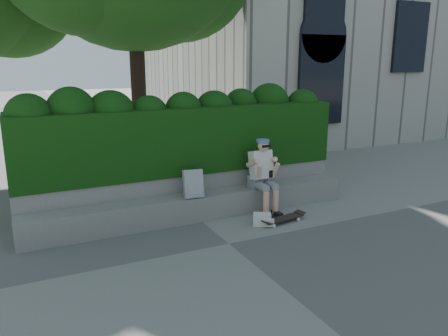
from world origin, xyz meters
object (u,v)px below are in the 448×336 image
person (263,173)px  backpack_ground (262,219)px  skateboard (283,219)px  backpack_plaid (193,184)px

person → backpack_ground: size_ratio=4.52×
person → skateboard: (0.04, -0.66, -0.68)m
backpack_plaid → backpack_ground: 1.35m
person → backpack_ground: bearing=-120.3°
person → skateboard: person is taller
skateboard → backpack_plaid: bearing=142.6°
skateboard → backpack_ground: 0.39m
person → skateboard: 0.95m
person → backpack_ground: (-0.35, -0.60, -0.65)m
backpack_plaid → backpack_ground: (1.00, -0.68, -0.59)m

